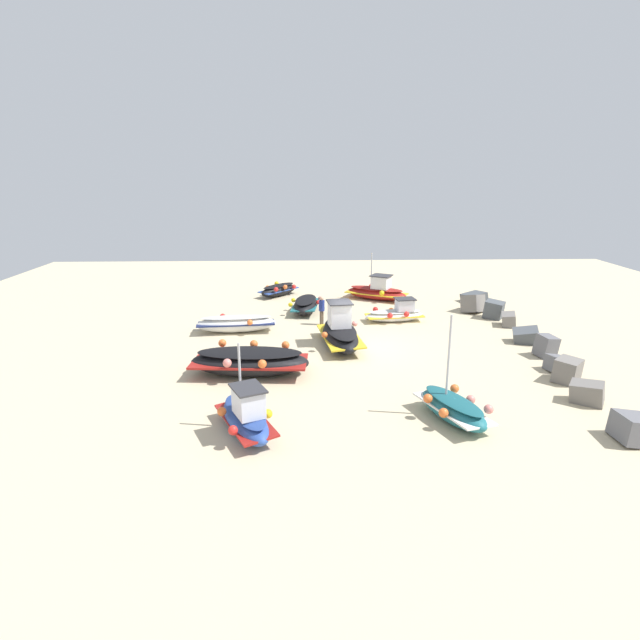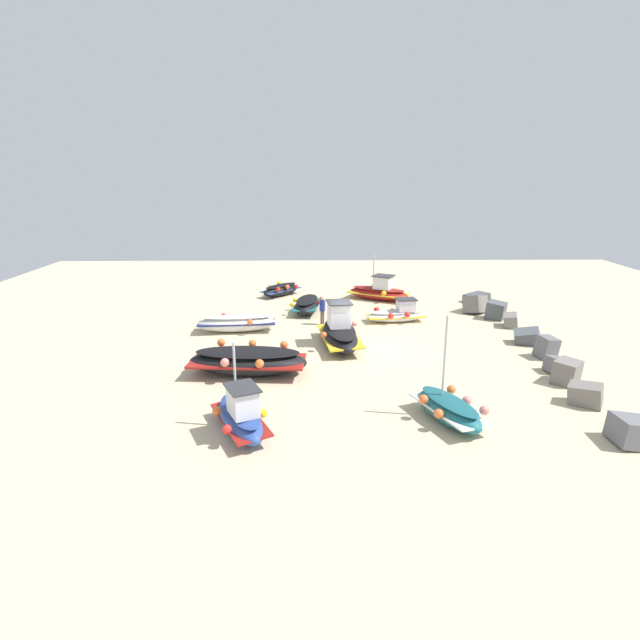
# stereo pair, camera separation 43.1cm
# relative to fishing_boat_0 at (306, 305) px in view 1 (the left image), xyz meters

# --- Properties ---
(ground_plane) EXTENTS (53.01, 53.01, 0.00)m
(ground_plane) POSITION_rel_fishing_boat_0_xyz_m (6.88, 2.47, -0.47)
(ground_plane) COLOR beige
(fishing_boat_0) EXTENTS (3.54, 2.09, 0.92)m
(fishing_boat_0) POSITION_rel_fishing_boat_0_xyz_m (0.00, 0.00, 0.00)
(fishing_boat_0) COLOR black
(fishing_boat_0) RESTS_ON ground_plane
(fishing_boat_1) EXTENTS (4.62, 2.17, 2.22)m
(fishing_boat_1) POSITION_rel_fishing_boat_0_xyz_m (6.44, 1.63, 0.20)
(fishing_boat_1) COLOR black
(fishing_boat_1) RESTS_ON ground_plane
(fishing_boat_2) EXTENTS (3.48, 2.45, 3.00)m
(fishing_boat_2) POSITION_rel_fishing_boat_0_xyz_m (15.25, -2.05, 0.13)
(fishing_boat_2) COLOR #2D4C9E
(fishing_boat_2) RESTS_ON ground_plane
(fishing_boat_3) EXTENTS (3.43, 2.35, 3.69)m
(fishing_boat_3) POSITION_rel_fishing_boat_0_xyz_m (14.58, 4.90, -0.01)
(fishing_boat_3) COLOR #1E6670
(fishing_boat_3) RESTS_ON ground_plane
(fishing_boat_4) EXTENTS (1.78, 4.34, 0.97)m
(fishing_boat_4) POSITION_rel_fishing_boat_0_xyz_m (3.96, -3.73, 0.01)
(fishing_boat_4) COLOR white
(fishing_boat_4) RESTS_ON ground_plane
(fishing_boat_5) EXTENTS (3.01, 2.88, 0.88)m
(fishing_boat_5) POSITION_rel_fishing_boat_0_xyz_m (-4.47, -1.83, -0.04)
(fishing_boat_5) COLOR black
(fishing_boat_5) RESTS_ON ground_plane
(fishing_boat_6) EXTENTS (3.39, 4.39, 3.11)m
(fishing_boat_6) POSITION_rel_fishing_boat_0_xyz_m (-3.23, 4.81, 0.08)
(fishing_boat_6) COLOR maroon
(fishing_boat_6) RESTS_ON ground_plane
(fishing_boat_7) EXTENTS (2.83, 5.10, 1.18)m
(fishing_boat_7) POSITION_rel_fishing_boat_0_xyz_m (10.06, -2.42, 0.11)
(fishing_boat_7) COLOR black
(fishing_boat_7) RESTS_ON ground_plane
(fishing_boat_8) EXTENTS (1.83, 3.52, 1.34)m
(fishing_boat_8) POSITION_rel_fishing_boat_0_xyz_m (2.15, 5.16, -0.02)
(fishing_boat_8) COLOR white
(fishing_boat_8) RESTS_ON ground_plane
(person_walking) EXTENTS (0.32, 0.32, 1.62)m
(person_walking) POSITION_rel_fishing_boat_0_xyz_m (2.75, 0.87, 0.46)
(person_walking) COLOR brown
(person_walking) RESTS_ON ground_plane
(breakwater_rocks) EXTENTS (19.78, 2.52, 1.41)m
(breakwater_rocks) POSITION_rel_fishing_boat_0_xyz_m (6.24, 10.64, -0.04)
(breakwater_rocks) COLOR #4C5156
(breakwater_rocks) RESTS_ON ground_plane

